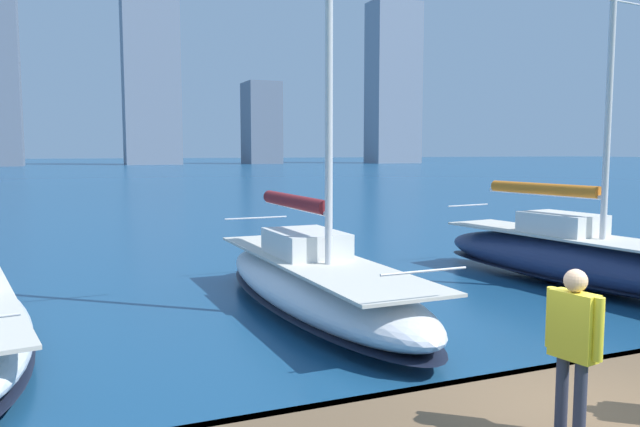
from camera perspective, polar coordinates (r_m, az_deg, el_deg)
name	(u,v)px	position (r m, az deg, el deg)	size (l,w,h in m)	color
dock_pier	(576,413)	(8.10, 22.35, -16.53)	(28.00, 2.80, 0.60)	brown
city_skyline	(141,89)	(163.51, -16.02, 10.91)	(176.33, 18.31, 45.13)	gray
sailboat_orange	(577,257)	(17.81, 22.44, -3.73)	(3.32, 9.55, 11.12)	navy
sailboat_maroon	(315,280)	(13.89, -0.49, -6.15)	(2.62, 9.45, 11.83)	white
person_yellow_shirt	(573,337)	(6.97, 22.15, -10.42)	(0.29, 0.64, 1.77)	#2D3347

